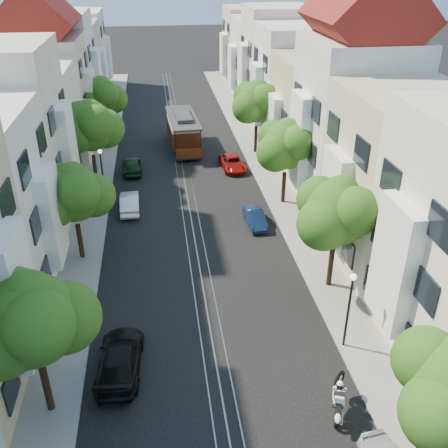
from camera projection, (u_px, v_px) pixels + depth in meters
name	position (u px, v px, depth m)	size (l,w,h in m)	color
ground	(183.00, 168.00, 44.51)	(200.00, 200.00, 0.00)	black
sidewalk_east	(262.00, 164.00, 45.36)	(2.50, 80.00, 0.12)	gray
sidewalk_west	(100.00, 172.00, 43.61)	(2.50, 80.00, 0.12)	gray
rail_left	(176.00, 169.00, 44.44)	(0.06, 80.00, 0.02)	gray
rail_slot	(183.00, 168.00, 44.51)	(0.06, 80.00, 0.02)	gray
rail_right	(189.00, 168.00, 44.57)	(0.06, 80.00, 0.02)	gray
lane_line	(183.00, 168.00, 44.51)	(0.08, 80.00, 0.01)	tan
townhouses_east	(316.00, 106.00, 43.39)	(7.75, 72.00, 12.00)	beige
townhouses_west	(34.00, 118.00, 40.57)	(7.75, 72.00, 11.76)	silver
tree_e_b	(338.00, 213.00, 26.58)	(4.93, 4.08, 6.68)	black
tree_e_c	(287.00, 146.00, 36.21)	(4.84, 3.99, 6.52)	black
tree_e_d	(258.00, 103.00, 45.64)	(5.01, 4.16, 6.85)	black
tree_w_a	(33.00, 322.00, 18.75)	(4.93, 4.08, 6.68)	black
tree_w_b	(74.00, 195.00, 29.35)	(4.72, 3.87, 6.27)	black
tree_w_c	(90.00, 127.00, 38.59)	(5.13, 4.28, 7.09)	black
tree_w_d	(102.00, 97.00, 48.38)	(4.84, 3.99, 6.52)	black
lamp_east	(350.00, 300.00, 23.04)	(0.32, 0.32, 4.16)	black
lamp_west	(102.00, 168.00, 37.17)	(0.32, 0.32, 4.16)	black
sportbike_rider	(339.00, 397.00, 20.49)	(1.11, 2.12, 1.57)	black
cable_car	(183.00, 130.00, 48.26)	(3.05, 8.42, 3.19)	black
parked_car_e_mid	(255.00, 218.00, 35.08)	(1.16, 3.32, 1.10)	#0C1E40
parked_car_e_far	(232.00, 163.00, 44.16)	(1.87, 4.05, 1.13)	maroon
parked_car_w_near	(120.00, 359.00, 22.69)	(1.92, 4.72, 1.37)	black
parked_car_w_mid	(130.00, 203.00, 36.98)	(1.36, 3.89, 1.28)	silver
parked_car_w_far	(132.00, 165.00, 43.41)	(1.58, 3.93, 1.34)	black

